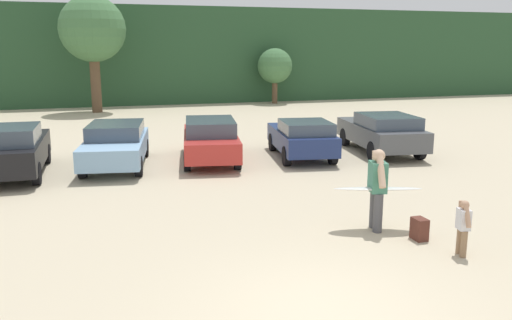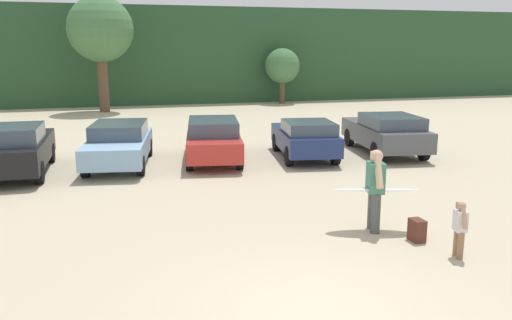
{
  "view_description": "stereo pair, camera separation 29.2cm",
  "coord_description": "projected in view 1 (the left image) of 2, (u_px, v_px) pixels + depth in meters",
  "views": [
    {
      "loc": [
        -3.08,
        -6.67,
        3.83
      ],
      "look_at": [
        0.88,
        6.19,
        0.97
      ],
      "focal_mm": 37.25,
      "sensor_mm": 36.0,
      "label": 1
    },
    {
      "loc": [
        -2.8,
        -6.75,
        3.83
      ],
      "look_at": [
        0.88,
        6.19,
        0.97
      ],
      "focal_mm": 37.25,
      "sensor_mm": 36.0,
      "label": 2
    }
  ],
  "objects": [
    {
      "name": "parked_car_sky_blue",
      "position": [
        116.0,
        144.0,
        17.34
      ],
      "size": [
        2.53,
        4.86,
        1.4
      ],
      "rotation": [
        0.0,
        0.0,
        1.41
      ],
      "color": "#84ADD1",
      "rests_on": "ground_plane"
    },
    {
      "name": "parked_car_dark_gray",
      "position": [
        382.0,
        132.0,
        19.51
      ],
      "size": [
        2.51,
        4.79,
        1.47
      ],
      "rotation": [
        0.0,
        0.0,
        1.43
      ],
      "color": "#4C4F54",
      "rests_on": "ground_plane"
    },
    {
      "name": "person_child",
      "position": [
        463.0,
        225.0,
        9.85
      ],
      "size": [
        0.26,
        0.49,
        1.07
      ],
      "rotation": [
        0.0,
        0.0,
        2.88
      ],
      "color": "#8C6B4C",
      "rests_on": "ground_plane"
    },
    {
      "name": "tree_far_left",
      "position": [
        275.0,
        66.0,
        36.48
      ],
      "size": [
        2.39,
        2.39,
        3.78
      ],
      "color": "brown",
      "rests_on": "ground_plane"
    },
    {
      "name": "person_adult",
      "position": [
        377.0,
        185.0,
        11.18
      ],
      "size": [
        0.42,
        0.8,
        1.75
      ],
      "rotation": [
        0.0,
        0.0,
        2.88
      ],
      "color": "#4C4C51",
      "rests_on": "ground_plane"
    },
    {
      "name": "parked_car_navy",
      "position": [
        302.0,
        137.0,
        18.61
      ],
      "size": [
        2.33,
        4.23,
        1.38
      ],
      "rotation": [
        0.0,
        0.0,
        1.42
      ],
      "color": "navy",
      "rests_on": "ground_plane"
    },
    {
      "name": "backpack_dropped",
      "position": [
        419.0,
        229.0,
        10.74
      ],
      "size": [
        0.24,
        0.34,
        0.45
      ],
      "color": "#592D23",
      "rests_on": "ground_plane"
    },
    {
      "name": "tree_left",
      "position": [
        92.0,
        30.0,
        30.95
      ],
      "size": [
        3.85,
        3.85,
        6.81
      ],
      "color": "brown",
      "rests_on": "ground_plane"
    },
    {
      "name": "parked_car_black",
      "position": [
        11.0,
        150.0,
        15.98
      ],
      "size": [
        1.95,
        4.55,
        1.57
      ],
      "rotation": [
        0.0,
        0.0,
        1.55
      ],
      "color": "black",
      "rests_on": "ground_plane"
    },
    {
      "name": "hillside_ridge",
      "position": [
        132.0,
        55.0,
        40.44
      ],
      "size": [
        108.0,
        12.0,
        6.55
      ],
      "primitive_type": "cube",
      "color": "#284C2D",
      "rests_on": "ground_plane"
    },
    {
      "name": "parked_car_red",
      "position": [
        210.0,
        139.0,
        18.14
      ],
      "size": [
        2.52,
        4.8,
        1.44
      ],
      "rotation": [
        0.0,
        0.0,
        1.4
      ],
      "color": "#B72D28",
      "rests_on": "ground_plane"
    },
    {
      "name": "surfboard_white",
      "position": [
        378.0,
        189.0,
        11.25
      ],
      "size": [
        1.96,
        1.05,
        0.16
      ],
      "rotation": [
        0.0,
        0.0,
        2.85
      ],
      "color": "white"
    },
    {
      "name": "ground_plane",
      "position": [
        322.0,
        309.0,
        7.92
      ],
      "size": [
        120.0,
        120.0,
        0.0
      ],
      "primitive_type": "plane",
      "color": "#C1B293"
    }
  ]
}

